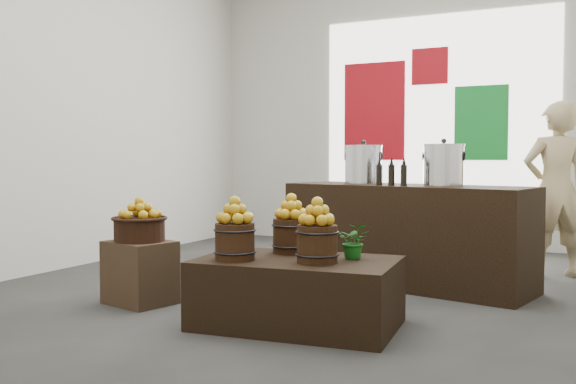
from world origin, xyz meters
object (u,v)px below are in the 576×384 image
at_px(stock_pot_left, 363,165).
at_px(stock_pot_center, 443,166).
at_px(crate, 140,272).
at_px(display_table, 297,293).
at_px(wicker_basket, 140,230).
at_px(counter, 406,235).
at_px(shopper, 555,189).

bearing_deg(stock_pot_left, stock_pot_center, -12.59).
xyz_separation_m(crate, display_table, (1.50, -0.09, -0.02)).
distance_m(stock_pot_left, stock_pot_center, 0.86).
xyz_separation_m(crate, wicker_basket, (0.00, 0.00, 0.36)).
distance_m(counter, shopper, 1.73).
height_order(counter, stock_pot_left, stock_pot_left).
bearing_deg(crate, stock_pot_center, 37.40).
xyz_separation_m(crate, stock_pot_center, (2.17, 1.66, 0.89)).
distance_m(crate, display_table, 1.50).
relative_size(crate, stock_pot_left, 1.44).
relative_size(counter, stock_pot_center, 6.47).
bearing_deg(crate, shopper, 42.91).
bearing_deg(shopper, stock_pot_left, 5.69).
xyz_separation_m(counter, shopper, (1.26, 1.11, 0.42)).
bearing_deg(counter, wicker_basket, -123.40).
distance_m(wicker_basket, stock_pot_left, 2.34).
bearing_deg(wicker_basket, crate, 0.00).
height_order(wicker_basket, shopper, shopper).
distance_m(crate, counter, 2.52).
height_order(crate, display_table, crate).
height_order(crate, stock_pot_center, stock_pot_center).
bearing_deg(stock_pot_left, counter, -12.59).
height_order(stock_pot_left, shopper, shopper).
relative_size(crate, display_table, 0.37).
bearing_deg(stock_pot_left, shopper, 30.00).
bearing_deg(shopper, stock_pot_center, 28.74).
xyz_separation_m(display_table, stock_pot_left, (-0.17, 1.94, 0.91)).
bearing_deg(counter, stock_pot_left, 180.00).
height_order(stock_pot_center, shopper, shopper).
height_order(crate, counter, counter).
distance_m(wicker_basket, display_table, 1.55).
height_order(display_table, stock_pot_left, stock_pot_left).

